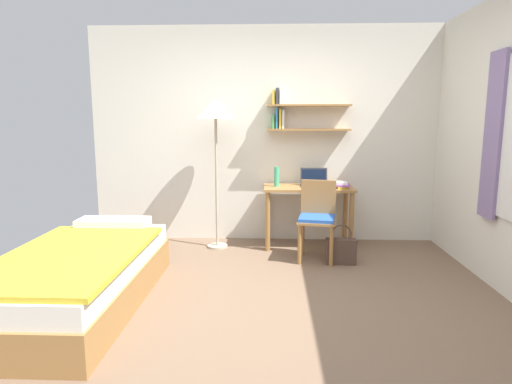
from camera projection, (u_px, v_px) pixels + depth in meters
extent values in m
plane|color=brown|center=(270.00, 305.00, 3.55)|extent=(5.28, 5.28, 0.00)
cube|color=silver|center=(271.00, 136.00, 5.33)|extent=(4.40, 0.05, 2.60)
cube|color=#9E703D|center=(308.00, 130.00, 5.17)|extent=(0.98, 0.22, 0.02)
cube|color=#4CA856|center=(273.00, 122.00, 5.19)|extent=(0.03, 0.15, 0.16)
cube|color=#3384C6|center=(277.00, 118.00, 5.19)|extent=(0.02, 0.16, 0.24)
cube|color=gold|center=(280.00, 119.00, 5.19)|extent=(0.03, 0.14, 0.23)
cube|color=silver|center=(283.00, 119.00, 5.19)|extent=(0.03, 0.14, 0.22)
cube|color=#9E703D|center=(309.00, 105.00, 5.13)|extent=(0.98, 0.22, 0.02)
cube|color=gold|center=(274.00, 97.00, 5.16)|extent=(0.03, 0.13, 0.17)
cube|color=#333338|center=(277.00, 96.00, 5.15)|extent=(0.03, 0.14, 0.19)
cube|color=silver|center=(281.00, 96.00, 5.14)|extent=(0.03, 0.15, 0.20)
cube|color=gray|center=(493.00, 136.00, 3.84)|extent=(0.03, 0.28, 1.47)
cube|color=#9E703D|center=(80.00, 289.00, 3.52)|extent=(0.97, 2.04, 0.28)
cube|color=silver|center=(78.00, 263.00, 3.49)|extent=(0.93, 1.98, 0.16)
cube|color=gold|center=(71.00, 256.00, 3.35)|extent=(0.99, 1.68, 0.04)
cube|color=white|center=(113.00, 224.00, 4.25)|extent=(0.68, 0.28, 0.10)
cube|color=#9E703D|center=(308.00, 188.00, 5.10)|extent=(1.04, 0.52, 0.03)
cylinder|color=#9E703D|center=(268.00, 222.00, 4.97)|extent=(0.06, 0.06, 0.69)
cylinder|color=#9E703D|center=(351.00, 222.00, 4.93)|extent=(0.06, 0.06, 0.69)
cylinder|color=#9E703D|center=(268.00, 214.00, 5.38)|extent=(0.06, 0.06, 0.69)
cylinder|color=#9E703D|center=(345.00, 214.00, 5.35)|extent=(0.06, 0.06, 0.69)
cube|color=#9E703D|center=(317.00, 221.00, 4.61)|extent=(0.46, 0.46, 0.03)
cube|color=blue|center=(317.00, 218.00, 4.60)|extent=(0.42, 0.42, 0.04)
cube|color=#9E703D|center=(319.00, 197.00, 4.74)|extent=(0.38, 0.10, 0.36)
cylinder|color=#9E703D|center=(300.00, 245.00, 4.52)|extent=(0.04, 0.04, 0.42)
cylinder|color=#9E703D|center=(331.00, 246.00, 4.45)|extent=(0.04, 0.04, 0.42)
cylinder|color=#9E703D|center=(303.00, 236.00, 4.83)|extent=(0.04, 0.04, 0.42)
cylinder|color=#9E703D|center=(332.00, 238.00, 4.77)|extent=(0.04, 0.04, 0.42)
cylinder|color=#B2A893|center=(218.00, 246.00, 5.16)|extent=(0.24, 0.24, 0.02)
cylinder|color=#B2A893|center=(217.00, 183.00, 5.04)|extent=(0.03, 0.03, 1.48)
cone|color=silver|center=(215.00, 109.00, 4.90)|extent=(0.44, 0.44, 0.22)
cube|color=#2D2D33|center=(314.00, 186.00, 5.12)|extent=(0.32, 0.21, 0.01)
cube|color=#2D2D33|center=(314.00, 176.00, 5.19)|extent=(0.32, 0.05, 0.20)
cube|color=black|center=(314.00, 176.00, 5.18)|extent=(0.28, 0.04, 0.17)
cylinder|color=#42A87F|center=(277.00, 177.00, 5.11)|extent=(0.06, 0.06, 0.23)
cube|color=gold|center=(341.00, 187.00, 5.03)|extent=(0.16, 0.25, 0.02)
cube|color=purple|center=(341.00, 185.00, 5.02)|extent=(0.21, 0.26, 0.02)
cube|color=silver|center=(341.00, 183.00, 5.01)|extent=(0.16, 0.20, 0.03)
cube|color=#4C382D|center=(341.00, 251.00, 4.55)|extent=(0.31, 0.12, 0.27)
torus|color=#4C382D|center=(341.00, 234.00, 4.52)|extent=(0.22, 0.02, 0.22)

